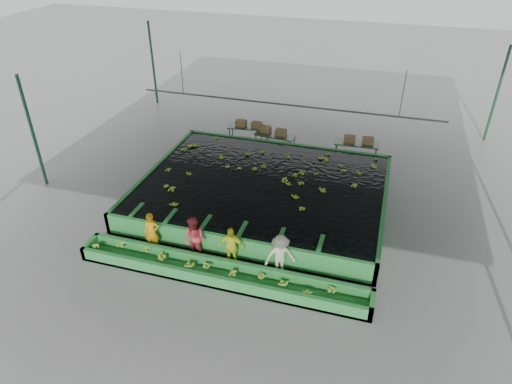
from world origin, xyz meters
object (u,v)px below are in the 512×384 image
(worker_b, at_px, (194,239))
(box_stack_right, at_px, (359,143))
(packing_table_mid, at_px, (275,143))
(box_stack_left, at_px, (249,127))
(packing_table_right, at_px, (356,151))
(packing_table_left, at_px, (249,134))
(sorting_trough, at_px, (220,273))
(worker_a, at_px, (152,232))
(flotation_tank, at_px, (263,191))
(worker_c, at_px, (231,247))
(box_stack_mid, at_px, (273,133))
(worker_d, at_px, (280,256))

(worker_b, xyz_separation_m, box_stack_right, (4.63, 9.13, 0.13))
(packing_table_mid, relative_size, box_stack_left, 1.44)
(packing_table_right, bearing_deg, packing_table_left, 176.25)
(sorting_trough, xyz_separation_m, packing_table_right, (3.32, 9.92, 0.23))
(worker_a, bearing_deg, packing_table_left, 77.67)
(box_stack_left, bearing_deg, flotation_tank, -66.40)
(flotation_tank, distance_m, packing_table_mid, 4.72)
(sorting_trough, height_order, worker_c, worker_c)
(sorting_trough, distance_m, box_stack_left, 10.46)
(packing_table_left, bearing_deg, sorting_trough, -77.62)
(box_stack_mid, bearing_deg, worker_d, -73.54)
(box_stack_mid, bearing_deg, sorting_trough, -85.09)
(worker_c, height_order, box_stack_left, worker_c)
(sorting_trough, height_order, worker_d, worker_d)
(worker_c, bearing_deg, worker_d, -6.62)
(packing_table_left, bearing_deg, worker_b, -83.81)
(worker_c, distance_m, box_stack_left, 9.68)
(worker_d, distance_m, box_stack_left, 10.24)
(worker_a, bearing_deg, sorting_trough, -24.18)
(sorting_trough, height_order, box_stack_left, box_stack_left)
(worker_b, xyz_separation_m, packing_table_right, (4.55, 9.12, -0.35))
(worker_c, height_order, box_stack_mid, worker_c)
(packing_table_right, xyz_separation_m, box_stack_left, (-5.55, 0.27, 0.49))
(worker_a, xyz_separation_m, packing_table_left, (0.61, 9.49, -0.27))
(worker_c, bearing_deg, box_stack_right, 63.54)
(flotation_tank, relative_size, worker_c, 6.45)
(worker_a, bearing_deg, box_stack_mid, 68.78)
(worker_a, relative_size, packing_table_mid, 0.75)
(sorting_trough, relative_size, worker_b, 6.04)
(sorting_trough, bearing_deg, worker_a, 164.44)
(worker_c, relative_size, box_stack_mid, 1.13)
(worker_d, relative_size, box_stack_left, 1.14)
(worker_d, xyz_separation_m, box_stack_mid, (-2.68, 9.06, 0.12))
(worker_d, xyz_separation_m, packing_table_mid, (-2.54, 8.97, -0.34))
(worker_a, relative_size, worker_d, 0.95)
(box_stack_mid, bearing_deg, packing_table_mid, -34.78)
(sorting_trough, xyz_separation_m, box_stack_left, (-2.23, 10.20, 0.72))
(flotation_tank, bearing_deg, worker_c, -88.62)
(worker_c, xyz_separation_m, packing_table_left, (-2.36, 9.49, -0.29))
(worker_c, relative_size, packing_table_right, 0.73)
(worker_a, bearing_deg, worker_d, -8.62)
(worker_d, bearing_deg, packing_table_left, 88.53)
(sorting_trough, xyz_separation_m, worker_c, (0.10, 0.80, 0.52))
(worker_c, distance_m, packing_table_mid, 9.01)
(worker_a, xyz_separation_m, box_stack_right, (6.27, 9.13, 0.21))
(flotation_tank, relative_size, box_stack_right, 7.11)
(worker_c, height_order, packing_table_right, worker_c)
(worker_b, bearing_deg, worker_c, 16.53)
(packing_table_left, xyz_separation_m, packing_table_right, (5.58, -0.37, -0.01))
(box_stack_mid, bearing_deg, worker_b, -92.42)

